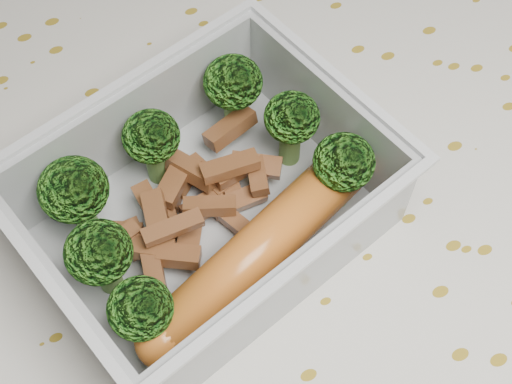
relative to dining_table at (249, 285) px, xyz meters
name	(u,v)px	position (x,y,z in m)	size (l,w,h in m)	color
dining_table	(249,285)	(0.00, 0.00, 0.00)	(1.40, 0.90, 0.75)	brown
tablecloth	(249,254)	(0.00, 0.00, 0.05)	(1.46, 0.96, 0.19)	silver
lunch_container	(207,209)	(-0.02, 0.01, 0.11)	(0.22, 0.19, 0.07)	silver
broccoli_florets	(187,178)	(-0.03, 0.02, 0.13)	(0.17, 0.14, 0.05)	#608C3F
meat_pile	(193,200)	(-0.03, 0.02, 0.11)	(0.11, 0.09, 0.03)	brown
sausage	(259,250)	(-0.01, -0.03, 0.12)	(0.16, 0.08, 0.03)	orange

